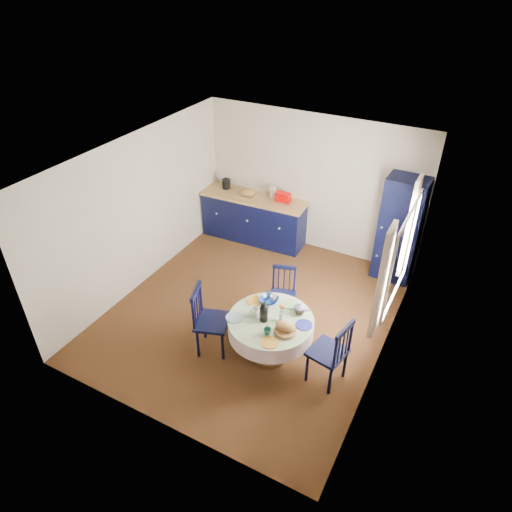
{
  "coord_description": "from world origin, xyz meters",
  "views": [
    {
      "loc": [
        2.6,
        -4.71,
        4.69
      ],
      "look_at": [
        -0.02,
        0.2,
        0.93
      ],
      "focal_mm": 32.0,
      "sensor_mm": 36.0,
      "label": 1
    }
  ],
  "objects_px": {
    "chair_far": "(282,294)",
    "mug_b": "(267,331)",
    "cobalt_bowl": "(269,300)",
    "dining_table": "(271,326)",
    "mug_c": "(300,311)",
    "chair_right": "(331,352)",
    "chair_left": "(209,320)",
    "pantry_cabinet": "(400,230)",
    "mug_d": "(273,298)",
    "kitchen_counter": "(254,217)",
    "mug_a": "(254,312)"
  },
  "relations": [
    {
      "from": "chair_far",
      "to": "mug_b",
      "type": "xyz_separation_m",
      "value": [
        0.29,
        -1.08,
        0.29
      ]
    },
    {
      "from": "chair_far",
      "to": "cobalt_bowl",
      "type": "height_order",
      "value": "chair_far"
    },
    {
      "from": "dining_table",
      "to": "mug_c",
      "type": "relative_size",
      "value": 8.8
    },
    {
      "from": "mug_b",
      "to": "chair_right",
      "type": "bearing_deg",
      "value": 18.05
    },
    {
      "from": "chair_left",
      "to": "dining_table",
      "type": "bearing_deg",
      "value": -92.95
    },
    {
      "from": "pantry_cabinet",
      "to": "chair_far",
      "type": "distance_m",
      "value": 2.27
    },
    {
      "from": "mug_c",
      "to": "dining_table",
      "type": "bearing_deg",
      "value": -135.54
    },
    {
      "from": "pantry_cabinet",
      "to": "mug_d",
      "type": "height_order",
      "value": "pantry_cabinet"
    },
    {
      "from": "kitchen_counter",
      "to": "dining_table",
      "type": "xyz_separation_m",
      "value": [
        1.68,
        -2.65,
        0.1
      ]
    },
    {
      "from": "mug_b",
      "to": "mug_c",
      "type": "relative_size",
      "value": 0.76
    },
    {
      "from": "kitchen_counter",
      "to": "chair_right",
      "type": "distance_m",
      "value": 3.67
    },
    {
      "from": "kitchen_counter",
      "to": "mug_d",
      "type": "distance_m",
      "value": 2.76
    },
    {
      "from": "mug_d",
      "to": "cobalt_bowl",
      "type": "relative_size",
      "value": 0.35
    },
    {
      "from": "cobalt_bowl",
      "to": "pantry_cabinet",
      "type": "bearing_deg",
      "value": 63.82
    },
    {
      "from": "dining_table",
      "to": "chair_left",
      "type": "relative_size",
      "value": 1.11
    },
    {
      "from": "cobalt_bowl",
      "to": "mug_a",
      "type": "bearing_deg",
      "value": -98.25
    },
    {
      "from": "mug_b",
      "to": "cobalt_bowl",
      "type": "relative_size",
      "value": 0.39
    },
    {
      "from": "mug_b",
      "to": "mug_d",
      "type": "xyz_separation_m",
      "value": [
        -0.22,
        0.62,
        -0.0
      ]
    },
    {
      "from": "chair_left",
      "to": "mug_c",
      "type": "distance_m",
      "value": 1.23
    },
    {
      "from": "mug_b",
      "to": "dining_table",
      "type": "bearing_deg",
      "value": 104.77
    },
    {
      "from": "kitchen_counter",
      "to": "dining_table",
      "type": "bearing_deg",
      "value": -60.25
    },
    {
      "from": "chair_far",
      "to": "mug_b",
      "type": "height_order",
      "value": "chair_far"
    },
    {
      "from": "cobalt_bowl",
      "to": "chair_far",
      "type": "bearing_deg",
      "value": 92.99
    },
    {
      "from": "pantry_cabinet",
      "to": "mug_c",
      "type": "relative_size",
      "value": 14.1
    },
    {
      "from": "kitchen_counter",
      "to": "mug_d",
      "type": "bearing_deg",
      "value": -58.96
    },
    {
      "from": "mug_a",
      "to": "mug_b",
      "type": "relative_size",
      "value": 1.27
    },
    {
      "from": "chair_left",
      "to": "cobalt_bowl",
      "type": "height_order",
      "value": "chair_left"
    },
    {
      "from": "kitchen_counter",
      "to": "mug_d",
      "type": "xyz_separation_m",
      "value": [
        1.53,
        -2.29,
        0.26
      ]
    },
    {
      "from": "kitchen_counter",
      "to": "chair_far",
      "type": "xyz_separation_m",
      "value": [
        1.46,
        -1.83,
        -0.02
      ]
    },
    {
      "from": "chair_right",
      "to": "mug_d",
      "type": "relative_size",
      "value": 11.29
    },
    {
      "from": "pantry_cabinet",
      "to": "chair_far",
      "type": "xyz_separation_m",
      "value": [
        -1.2,
        -1.87,
        -0.47
      ]
    },
    {
      "from": "chair_far",
      "to": "mug_c",
      "type": "bearing_deg",
      "value": -64.77
    },
    {
      "from": "kitchen_counter",
      "to": "chair_right",
      "type": "relative_size",
      "value": 2.03
    },
    {
      "from": "chair_left",
      "to": "chair_far",
      "type": "relative_size",
      "value": 1.17
    },
    {
      "from": "pantry_cabinet",
      "to": "kitchen_counter",
      "type": "bearing_deg",
      "value": -177.08
    },
    {
      "from": "dining_table",
      "to": "mug_a",
      "type": "height_order",
      "value": "dining_table"
    },
    {
      "from": "chair_far",
      "to": "cobalt_bowl",
      "type": "distance_m",
      "value": 0.58
    },
    {
      "from": "mug_a",
      "to": "mug_c",
      "type": "relative_size",
      "value": 0.97
    },
    {
      "from": "chair_far",
      "to": "mug_a",
      "type": "distance_m",
      "value": 0.89
    },
    {
      "from": "chair_far",
      "to": "mug_c",
      "type": "distance_m",
      "value": 0.79
    },
    {
      "from": "dining_table",
      "to": "mug_d",
      "type": "distance_m",
      "value": 0.42
    },
    {
      "from": "chair_left",
      "to": "cobalt_bowl",
      "type": "relative_size",
      "value": 4.06
    },
    {
      "from": "kitchen_counter",
      "to": "mug_a",
      "type": "height_order",
      "value": "kitchen_counter"
    },
    {
      "from": "chair_left",
      "to": "mug_d",
      "type": "relative_size",
      "value": 11.51
    },
    {
      "from": "pantry_cabinet",
      "to": "chair_left",
      "type": "distance_m",
      "value": 3.46
    },
    {
      "from": "chair_far",
      "to": "mug_d",
      "type": "height_order",
      "value": "chair_far"
    },
    {
      "from": "kitchen_counter",
      "to": "mug_a",
      "type": "bearing_deg",
      "value": -64.34
    },
    {
      "from": "dining_table",
      "to": "chair_left",
      "type": "height_order",
      "value": "chair_left"
    },
    {
      "from": "chair_far",
      "to": "cobalt_bowl",
      "type": "xyz_separation_m",
      "value": [
        0.03,
        -0.51,
        0.27
      ]
    },
    {
      "from": "chair_far",
      "to": "chair_right",
      "type": "distance_m",
      "value": 1.35
    }
  ]
}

